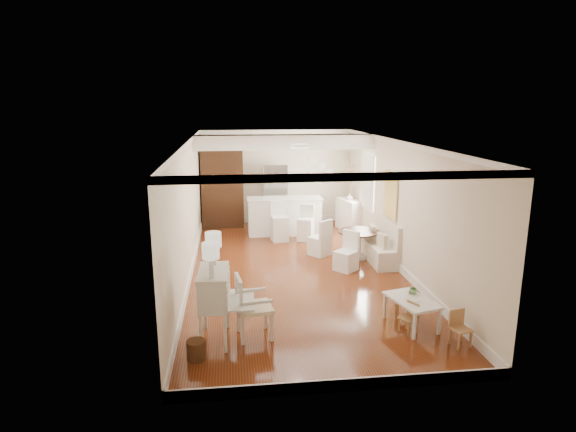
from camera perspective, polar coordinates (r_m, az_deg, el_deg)
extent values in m
plane|color=brown|center=(10.51, 0.94, -6.60)|extent=(9.00, 9.00, 0.00)
cube|color=white|center=(9.92, 1.01, 8.79)|extent=(4.50, 9.00, 0.04)
cube|color=beige|center=(14.52, -1.44, 4.66)|extent=(4.50, 0.04, 2.80)
cube|color=beige|center=(5.88, 6.99, -8.53)|extent=(4.50, 0.04, 2.80)
cube|color=beige|center=(10.07, -11.81, 0.52)|extent=(0.04, 9.00, 2.80)
cube|color=beige|center=(10.66, 13.05, 1.16)|extent=(0.04, 9.00, 2.80)
cube|color=white|center=(12.11, -0.43, 8.75)|extent=(4.50, 0.45, 0.36)
cube|color=tan|center=(11.08, 12.05, 2.45)|extent=(0.04, 0.84, 1.04)
cube|color=white|center=(12.87, 9.42, 4.05)|extent=(0.04, 1.10, 1.40)
cylinder|color=#381E11|center=(14.38, -6.24, 6.31)|extent=(0.30, 0.03, 0.30)
cylinder|color=white|center=(9.43, 1.42, 8.25)|extent=(0.36, 0.36, 0.08)
cube|color=silver|center=(7.52, -8.73, -10.46)|extent=(0.92, 0.93, 1.13)
cube|color=silver|center=(7.59, -4.02, -10.64)|extent=(0.65, 0.65, 1.00)
cylinder|color=#4C2C17|center=(7.23, -10.82, -15.32)|extent=(0.34, 0.34, 0.28)
cube|color=white|center=(8.27, 14.37, -11.02)|extent=(0.77, 1.04, 0.46)
cube|color=tan|center=(8.02, 14.05, -11.65)|extent=(0.33, 0.33, 0.50)
cube|color=#A4804A|center=(8.58, 13.53, -9.79)|extent=(0.35, 0.35, 0.53)
cube|color=tan|center=(7.83, 19.81, -12.46)|extent=(0.32, 0.32, 0.56)
cube|color=silver|center=(11.25, 10.71, -2.87)|extent=(0.52, 1.60, 0.98)
cylinder|color=#442216|center=(11.43, 8.34, -3.36)|extent=(1.17, 1.17, 0.66)
cube|color=white|center=(10.54, 6.90, -4.18)|extent=(0.59, 0.59, 0.86)
cube|color=white|center=(11.53, 3.78, -2.52)|extent=(0.60, 0.60, 0.88)
cube|color=white|center=(13.33, -0.42, 0.01)|extent=(2.05, 0.65, 1.03)
cube|color=white|center=(12.66, -1.00, -0.65)|extent=(0.47, 0.47, 1.06)
cube|color=white|center=(12.71, 2.09, -0.83)|extent=(0.50, 0.50, 0.96)
cube|color=#381E11|center=(14.19, -7.77, 3.31)|extent=(1.20, 0.60, 2.30)
imported|color=silver|center=(14.30, -0.10, 2.49)|extent=(0.75, 0.65, 1.80)
cube|color=white|center=(13.87, 7.31, 0.13)|extent=(0.66, 1.01, 0.89)
imported|color=#68A963|center=(8.39, 14.62, -8.60)|extent=(0.15, 0.15, 0.09)
imported|color=silver|center=(13.74, 7.34, 2.27)|extent=(0.19, 0.19, 0.17)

